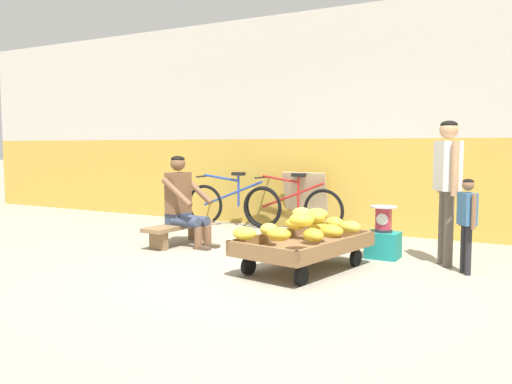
# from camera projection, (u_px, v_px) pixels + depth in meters

# --- Properties ---
(ground_plane) EXTENTS (80.00, 80.00, 0.00)m
(ground_plane) POSITION_uv_depth(u_px,v_px,m) (250.00, 278.00, 5.18)
(ground_plane) COLOR gray
(back_wall) EXTENTS (16.00, 0.30, 3.27)m
(back_wall) POSITION_uv_depth(u_px,v_px,m) (360.00, 121.00, 7.85)
(back_wall) COLOR gold
(back_wall) RESTS_ON ground
(banana_cart) EXTENTS (1.08, 1.56, 0.36)m
(banana_cart) POSITION_uv_depth(u_px,v_px,m) (304.00, 247.00, 5.45)
(banana_cart) COLOR brown
(banana_cart) RESTS_ON ground
(banana_pile) EXTENTS (1.01, 1.34, 0.27)m
(banana_pile) POSITION_uv_depth(u_px,v_px,m) (306.00, 225.00, 5.45)
(banana_pile) COLOR gold
(banana_pile) RESTS_ON banana_cart
(low_bench) EXTENTS (0.33, 1.11, 0.27)m
(low_bench) POSITION_uv_depth(u_px,v_px,m) (179.00, 229.00, 6.88)
(low_bench) COLOR olive
(low_bench) RESTS_ON ground
(vendor_seated) EXTENTS (0.70, 0.51, 1.14)m
(vendor_seated) POSITION_uv_depth(u_px,v_px,m) (183.00, 201.00, 6.80)
(vendor_seated) COLOR brown
(vendor_seated) RESTS_ON ground
(plastic_crate) EXTENTS (0.36, 0.28, 0.30)m
(plastic_crate) POSITION_uv_depth(u_px,v_px,m) (383.00, 245.00, 6.06)
(plastic_crate) COLOR #19847F
(plastic_crate) RESTS_ON ground
(weighing_scale) EXTENTS (0.30, 0.30, 0.29)m
(weighing_scale) POSITION_uv_depth(u_px,v_px,m) (383.00, 218.00, 6.03)
(weighing_scale) COLOR #28282D
(weighing_scale) RESTS_ON plastic_crate
(bicycle_near_left) EXTENTS (1.66, 0.48, 0.86)m
(bicycle_near_left) POSITION_uv_depth(u_px,v_px,m) (233.00, 204.00, 8.44)
(bicycle_near_left) COLOR black
(bicycle_near_left) RESTS_ON ground
(bicycle_far_left) EXTENTS (1.66, 0.48, 0.86)m
(bicycle_far_left) POSITION_uv_depth(u_px,v_px,m) (292.00, 206.00, 8.10)
(bicycle_far_left) COLOR black
(bicycle_far_left) RESTS_ON ground
(sign_board) EXTENTS (0.70, 0.26, 0.87)m
(sign_board) POSITION_uv_depth(u_px,v_px,m) (306.00, 201.00, 8.18)
(sign_board) COLOR #C6B289
(sign_board) RESTS_ON ground
(customer_adult) EXTENTS (0.33, 0.44, 1.53)m
(customer_adult) POSITION_uv_depth(u_px,v_px,m) (447.00, 176.00, 5.63)
(customer_adult) COLOR brown
(customer_adult) RESTS_ON ground
(customer_child) EXTENTS (0.21, 0.26, 0.95)m
(customer_child) POSITION_uv_depth(u_px,v_px,m) (467.00, 215.00, 5.28)
(customer_child) COLOR #232328
(customer_child) RESTS_ON ground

